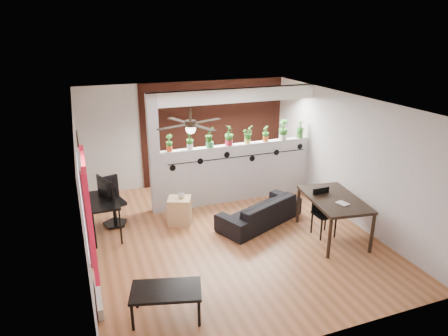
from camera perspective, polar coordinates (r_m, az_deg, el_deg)
room_shell at (r=7.43m, az=0.73°, el=-0.55°), size 6.30×7.10×2.90m
partition_wall at (r=9.23m, az=2.00°, el=-0.60°), size 3.60×0.18×1.35m
ceiling_header at (r=8.78m, az=2.14°, el=10.35°), size 3.60×0.18×0.30m
pier_column at (r=8.52m, az=-9.93°, el=1.82°), size 0.22×0.20×2.60m
brick_panel at (r=10.36m, az=-1.05°, el=5.29°), size 3.90×0.05×2.60m
vine_decal at (r=9.01m, az=2.26°, el=1.63°), size 3.31×0.01×0.30m
window_assembly at (r=5.80m, az=-19.05°, el=-5.42°), size 0.09×1.30×1.55m
baseboard_heater at (r=6.50m, az=-17.48°, el=-16.83°), size 0.08×1.00×0.18m
corkboard at (r=7.86m, az=-19.70°, el=-0.19°), size 0.03×0.60×0.45m
framed_art at (r=7.67m, az=-20.13°, el=3.21°), size 0.03×0.34×0.44m
ceiling_fan at (r=6.62m, az=-4.81°, el=6.05°), size 1.19×1.19×0.43m
potted_plant_0 at (r=8.51m, az=-7.84°, el=3.64°), size 0.22×0.20×0.36m
potted_plant_1 at (r=8.61m, az=-4.91°, el=4.01°), size 0.24×0.23×0.38m
potted_plant_2 at (r=8.72m, az=-2.06°, el=4.55°), size 0.24×0.20×0.46m
potted_plant_3 at (r=8.87m, az=0.72°, el=4.79°), size 0.20×0.24×0.46m
potted_plant_4 at (r=9.05m, az=3.39°, el=4.85°), size 0.22×0.24×0.39m
potted_plant_5 at (r=9.24m, az=5.97°, el=4.98°), size 0.17×0.20×0.36m
potted_plant_6 at (r=9.43m, az=8.46°, el=5.52°), size 0.32×0.31×0.47m
potted_plant_7 at (r=9.66m, az=10.82°, el=5.54°), size 0.23×0.25×0.42m
sofa at (r=8.30m, az=5.14°, el=-6.15°), size 1.94×1.37×0.53m
cube_shelf at (r=8.30m, az=-6.35°, el=-6.07°), size 0.57×0.55×0.56m
cup at (r=8.18m, az=-6.09°, el=-3.95°), size 0.14×0.14×0.10m
computer_desk at (r=7.98m, az=-16.79°, el=-4.81°), size 0.54×1.03×0.75m
monitor at (r=8.05m, az=-16.99°, el=-3.27°), size 0.35×0.19×0.20m
office_chair at (r=8.45m, az=-15.65°, el=-5.03°), size 0.52×0.52×0.99m
dining_table at (r=7.84m, az=15.44°, el=-4.71°), size 1.09×1.59×0.81m
book at (r=7.53m, az=16.19°, el=-5.02°), size 0.20×0.25×0.02m
folding_chair at (r=7.97m, az=13.85°, el=-5.52°), size 0.39×0.39×0.94m
coffee_table at (r=5.80m, az=-8.27°, el=-17.17°), size 1.07×0.77×0.45m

